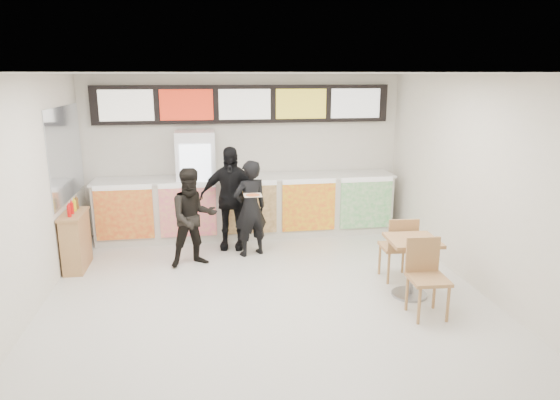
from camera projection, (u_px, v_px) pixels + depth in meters
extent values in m
plane|color=beige|center=(270.00, 307.00, 6.59)|extent=(7.00, 7.00, 0.00)
plane|color=white|center=(269.00, 73.00, 5.85)|extent=(7.00, 7.00, 0.00)
plane|color=silver|center=(245.00, 154.00, 9.57)|extent=(6.00, 0.00, 6.00)
plane|color=silver|center=(13.00, 207.00, 5.77)|extent=(0.00, 7.00, 7.00)
plane|color=silver|center=(491.00, 189.00, 6.67)|extent=(0.00, 7.00, 7.00)
cube|color=silver|center=(248.00, 207.00, 9.42)|extent=(5.50, 0.70, 1.10)
cube|color=silver|center=(247.00, 178.00, 9.28)|extent=(5.56, 0.76, 0.04)
cube|color=red|center=(124.00, 215.00, 8.72)|extent=(0.99, 0.02, 0.90)
cube|color=#E43273|center=(188.00, 212.00, 8.88)|extent=(0.99, 0.02, 0.90)
cube|color=brown|center=(250.00, 210.00, 9.04)|extent=(0.99, 0.02, 0.90)
cube|color=yellow|center=(309.00, 207.00, 9.21)|extent=(0.99, 0.02, 0.90)
cube|color=green|center=(366.00, 205.00, 9.37)|extent=(0.99, 0.02, 0.90)
cube|color=black|center=(244.00, 104.00, 9.26)|extent=(5.50, 0.12, 0.70)
cube|color=white|center=(126.00, 105.00, 8.88)|extent=(0.95, 0.02, 0.55)
cube|color=red|center=(187.00, 105.00, 9.04)|extent=(0.95, 0.02, 0.55)
cube|color=white|center=(245.00, 104.00, 9.20)|extent=(0.95, 0.02, 0.55)
cube|color=gold|center=(301.00, 104.00, 9.35)|extent=(0.95, 0.02, 0.55)
cube|color=silver|center=(356.00, 103.00, 9.51)|extent=(0.95, 0.02, 0.55)
cube|color=white|center=(197.00, 185.00, 9.19)|extent=(0.70, 0.65, 2.00)
cube|color=white|center=(196.00, 187.00, 8.85)|extent=(0.54, 0.02, 1.50)
cylinder|color=#198E40|center=(186.00, 219.00, 9.01)|extent=(0.07, 0.07, 0.22)
cylinder|color=orange|center=(194.00, 219.00, 9.03)|extent=(0.07, 0.07, 0.22)
cylinder|color=red|center=(202.00, 218.00, 9.05)|extent=(0.07, 0.07, 0.22)
cylinder|color=blue|center=(210.00, 218.00, 9.07)|extent=(0.07, 0.07, 0.22)
cylinder|color=orange|center=(185.00, 199.00, 8.91)|extent=(0.07, 0.07, 0.22)
cylinder|color=red|center=(193.00, 198.00, 8.93)|extent=(0.07, 0.07, 0.22)
cylinder|color=blue|center=(201.00, 198.00, 8.96)|extent=(0.07, 0.07, 0.22)
cylinder|color=#198E40|center=(209.00, 198.00, 8.98)|extent=(0.07, 0.07, 0.22)
cylinder|color=red|center=(184.00, 178.00, 8.82)|extent=(0.07, 0.07, 0.22)
cylinder|color=blue|center=(192.00, 178.00, 8.84)|extent=(0.07, 0.07, 0.22)
cylinder|color=#198E40|center=(200.00, 177.00, 8.86)|extent=(0.07, 0.07, 0.22)
cylinder|color=orange|center=(208.00, 177.00, 8.88)|extent=(0.07, 0.07, 0.22)
cylinder|color=blue|center=(183.00, 157.00, 8.73)|extent=(0.07, 0.07, 0.22)
cylinder|color=#198E40|center=(191.00, 156.00, 8.75)|extent=(0.07, 0.07, 0.22)
cylinder|color=orange|center=(199.00, 156.00, 8.77)|extent=(0.07, 0.07, 0.22)
cylinder|color=red|center=(207.00, 156.00, 8.79)|extent=(0.07, 0.07, 0.22)
cube|color=#B2B7BF|center=(66.00, 153.00, 8.06)|extent=(0.01, 2.00, 1.50)
imported|color=black|center=(250.00, 208.00, 8.32)|extent=(0.70, 0.58, 1.63)
imported|color=black|center=(193.00, 217.00, 7.87)|extent=(0.90, 0.78, 1.58)
imported|color=black|center=(230.00, 198.00, 8.64)|extent=(1.12, 0.63, 1.81)
cube|color=beige|center=(253.00, 195.00, 7.81)|extent=(0.28, 0.28, 0.01)
cone|color=#CC7233|center=(253.00, 195.00, 7.81)|extent=(0.36, 0.36, 0.02)
cube|color=#A8844D|center=(413.00, 240.00, 6.75)|extent=(0.70, 0.70, 0.04)
cylinder|color=gray|center=(411.00, 269.00, 6.85)|extent=(0.09, 0.09, 0.80)
cylinder|color=gray|center=(409.00, 294.00, 6.94)|extent=(0.49, 0.49, 0.03)
cube|color=#A8844D|center=(428.00, 279.00, 6.24)|extent=(0.49, 0.49, 0.04)
cube|color=#A8844D|center=(423.00, 254.00, 6.37)|extent=(0.44, 0.06, 0.46)
cube|color=#A8844D|center=(397.00, 247.00, 7.41)|extent=(0.49, 0.49, 0.04)
cube|color=#A8844D|center=(403.00, 235.00, 7.15)|extent=(0.44, 0.06, 0.46)
cube|color=#A8844D|center=(76.00, 242.00, 7.82)|extent=(0.29, 0.77, 0.87)
cube|color=#A8844D|center=(73.00, 214.00, 7.71)|extent=(0.33, 0.81, 0.04)
cylinder|color=red|center=(69.00, 211.00, 7.48)|extent=(0.06, 0.06, 0.17)
cylinder|color=red|center=(72.00, 208.00, 7.64)|extent=(0.06, 0.06, 0.17)
cylinder|color=yellow|center=(74.00, 206.00, 7.79)|extent=(0.06, 0.06, 0.17)
cylinder|color=brown|center=(77.00, 203.00, 7.94)|extent=(0.06, 0.06, 0.17)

